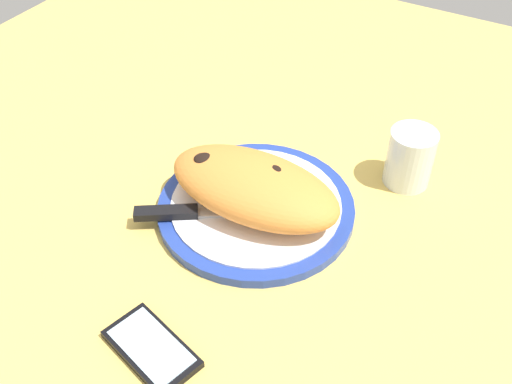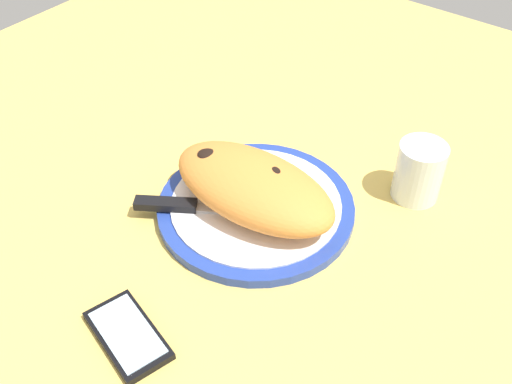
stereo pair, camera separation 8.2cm
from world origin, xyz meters
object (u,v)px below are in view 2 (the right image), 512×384
Objects in this scene: fork at (263,164)px; water_glass at (418,175)px; smartphone at (128,335)px; knife at (186,206)px; calzone at (251,185)px; plate at (256,207)px.

fork is 22.46cm from water_glass.
water_glass is (-14.86, -42.54, 3.23)cm from smartphone.
knife is (2.79, 13.96, 0.29)cm from fork.
water_glass reaches higher than calzone.
plate is 2.20× the size of smartphone.
plate is at bearing 120.16° from fork.
water_glass is at bearing -109.26° from smartphone.
fork is 1.72× the size of water_glass.
fork is 14.24cm from knife.
knife is at bearing 78.69° from fork.
plate is 23.47cm from water_glass.
calzone is at bearing -86.53° from smartphone.
smartphone is (-8.05, 18.76, -1.69)cm from knife.
calzone is at bearing -136.23° from knife.
fork is at bearing -101.31° from knife.
knife is 33.06cm from water_glass.
calzone is 2.85× the size of water_glass.
knife is at bearing 44.60° from plate.
calzone reaches higher than knife.
calzone reaches higher than plate.
plate is 3.16× the size of water_glass.
water_glass reaches higher than fork.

